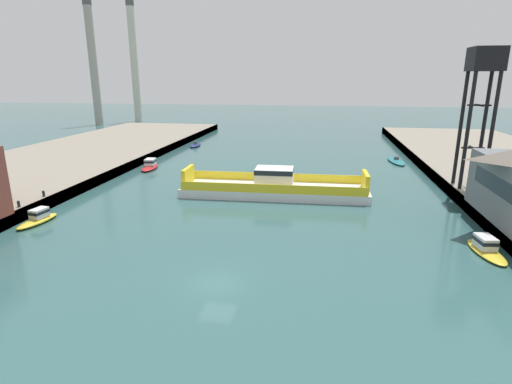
{
  "coord_description": "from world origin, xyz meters",
  "views": [
    {
      "loc": [
        7.19,
        -25.92,
        14.53
      ],
      "look_at": [
        0.0,
        17.7,
        2.0
      ],
      "focal_mm": 28.31,
      "sensor_mm": 36.0,
      "label": 1
    }
  ],
  "objects_px": {
    "moored_boat_mid_left": "(396,161)",
    "crane_tower": "(483,78)",
    "smokestack_distant_a": "(134,59)",
    "smokestack_distant_b": "(93,60)",
    "chain_ferry": "(274,187)",
    "moored_boat_mid_right": "(150,165)",
    "moored_boat_near_left": "(486,247)",
    "moored_boat_near_right": "(195,145)",
    "moored_boat_far_left": "(38,218)"
  },
  "relations": [
    {
      "from": "moored_boat_mid_left",
      "to": "crane_tower",
      "type": "height_order",
      "value": "crane_tower"
    },
    {
      "from": "smokestack_distant_a",
      "to": "smokestack_distant_b",
      "type": "xyz_separation_m",
      "value": [
        -7.54,
        -12.63,
        -0.78
      ]
    },
    {
      "from": "chain_ferry",
      "to": "moored_boat_mid_right",
      "type": "bearing_deg",
      "value": 151.04
    },
    {
      "from": "crane_tower",
      "to": "smokestack_distant_b",
      "type": "xyz_separation_m",
      "value": [
        -89.3,
        68.11,
        5.26
      ]
    },
    {
      "from": "moored_boat_near_left",
      "to": "moored_boat_near_right",
      "type": "distance_m",
      "value": 65.04
    },
    {
      "from": "moored_boat_near_right",
      "to": "moored_boat_mid_left",
      "type": "bearing_deg",
      "value": -14.47
    },
    {
      "from": "moored_boat_near_right",
      "to": "moored_boat_mid_left",
      "type": "relative_size",
      "value": 0.66
    },
    {
      "from": "moored_boat_near_right",
      "to": "moored_boat_near_left",
      "type": "bearing_deg",
      "value": -50.06
    },
    {
      "from": "moored_boat_near_right",
      "to": "smokestack_distant_a",
      "type": "distance_m",
      "value": 63.94
    },
    {
      "from": "moored_boat_far_left",
      "to": "moored_boat_near_left",
      "type": "bearing_deg",
      "value": -0.6
    },
    {
      "from": "moored_boat_near_right",
      "to": "moored_boat_mid_left",
      "type": "xyz_separation_m",
      "value": [
        40.71,
        -10.51,
        -0.06
      ]
    },
    {
      "from": "chain_ferry",
      "to": "moored_boat_near_left",
      "type": "bearing_deg",
      "value": -36.31
    },
    {
      "from": "moored_boat_mid_left",
      "to": "smokestack_distant_b",
      "type": "distance_m",
      "value": 98.28
    },
    {
      "from": "moored_boat_near_left",
      "to": "smokestack_distant_b",
      "type": "distance_m",
      "value": 122.66
    },
    {
      "from": "moored_boat_near_right",
      "to": "crane_tower",
      "type": "xyz_separation_m",
      "value": [
        45.78,
        -31.93,
        14.24
      ]
    },
    {
      "from": "moored_boat_mid_left",
      "to": "smokestack_distant_b",
      "type": "xyz_separation_m",
      "value": [
        -84.23,
        46.69,
        19.57
      ]
    },
    {
      "from": "moored_boat_mid_right",
      "to": "moored_boat_far_left",
      "type": "bearing_deg",
      "value": -91.49
    },
    {
      "from": "smokestack_distant_a",
      "to": "crane_tower",
      "type": "bearing_deg",
      "value": -44.64
    },
    {
      "from": "moored_boat_mid_left",
      "to": "chain_ferry",
      "type": "bearing_deg",
      "value": -127.75
    },
    {
      "from": "smokestack_distant_b",
      "to": "moored_boat_far_left",
      "type": "bearing_deg",
      "value": -63.71
    },
    {
      "from": "moored_boat_near_left",
      "to": "moored_boat_far_left",
      "type": "bearing_deg",
      "value": 179.4
    },
    {
      "from": "moored_boat_near_left",
      "to": "moored_boat_near_right",
      "type": "height_order",
      "value": "moored_boat_near_left"
    },
    {
      "from": "moored_boat_far_left",
      "to": "smokestack_distant_a",
      "type": "bearing_deg",
      "value": 109.48
    },
    {
      "from": "moored_boat_near_right",
      "to": "smokestack_distant_b",
      "type": "bearing_deg",
      "value": 140.26
    },
    {
      "from": "crane_tower",
      "to": "smokestack_distant_a",
      "type": "relative_size",
      "value": 0.42
    },
    {
      "from": "crane_tower",
      "to": "smokestack_distant_a",
      "type": "distance_m",
      "value": 115.07
    },
    {
      "from": "moored_boat_near_left",
      "to": "smokestack_distant_b",
      "type": "bearing_deg",
      "value": 134.74
    },
    {
      "from": "crane_tower",
      "to": "moored_boat_mid_left",
      "type": "bearing_deg",
      "value": 103.3
    },
    {
      "from": "chain_ferry",
      "to": "smokestack_distant_b",
      "type": "bearing_deg",
      "value": 132.44
    },
    {
      "from": "moored_boat_mid_right",
      "to": "smokestack_distant_b",
      "type": "height_order",
      "value": "smokestack_distant_b"
    },
    {
      "from": "moored_boat_near_right",
      "to": "moored_boat_mid_right",
      "type": "relative_size",
      "value": 0.84
    },
    {
      "from": "moored_boat_mid_right",
      "to": "moored_boat_far_left",
      "type": "height_order",
      "value": "moored_boat_mid_right"
    },
    {
      "from": "moored_boat_mid_right",
      "to": "smokestack_distant_b",
      "type": "xyz_separation_m",
      "value": [
        -42.97,
        58.99,
        19.2
      ]
    },
    {
      "from": "crane_tower",
      "to": "smokestack_distant_b",
      "type": "bearing_deg",
      "value": 142.67
    },
    {
      "from": "moored_boat_near_right",
      "to": "crane_tower",
      "type": "relative_size",
      "value": 0.32
    },
    {
      "from": "moored_boat_mid_right",
      "to": "moored_boat_mid_left",
      "type": "bearing_deg",
      "value": 16.6
    },
    {
      "from": "moored_boat_mid_right",
      "to": "smokestack_distant_a",
      "type": "xyz_separation_m",
      "value": [
        -35.43,
        71.62,
        19.98
      ]
    },
    {
      "from": "crane_tower",
      "to": "moored_boat_near_right",
      "type": "bearing_deg",
      "value": 145.1
    },
    {
      "from": "moored_boat_near_left",
      "to": "smokestack_distant_a",
      "type": "height_order",
      "value": "smokestack_distant_a"
    },
    {
      "from": "moored_boat_near_left",
      "to": "crane_tower",
      "type": "bearing_deg",
      "value": 77.35
    },
    {
      "from": "smokestack_distant_a",
      "to": "smokestack_distant_b",
      "type": "bearing_deg",
      "value": -120.85
    },
    {
      "from": "chain_ferry",
      "to": "moored_boat_near_right",
      "type": "xyz_separation_m",
      "value": [
        -21.67,
        35.1,
        -0.79
      ]
    },
    {
      "from": "moored_boat_mid_right",
      "to": "smokestack_distant_b",
      "type": "bearing_deg",
      "value": 126.07
    },
    {
      "from": "moored_boat_near_left",
      "to": "moored_boat_mid_left",
      "type": "bearing_deg",
      "value": 91.52
    },
    {
      "from": "moored_boat_near_right",
      "to": "smokestack_distant_b",
      "type": "xyz_separation_m",
      "value": [
        -43.52,
        36.18,
        19.51
      ]
    },
    {
      "from": "moored_boat_near_left",
      "to": "crane_tower",
      "type": "relative_size",
      "value": 0.35
    },
    {
      "from": "chain_ferry",
      "to": "smokestack_distant_b",
      "type": "height_order",
      "value": "smokestack_distant_b"
    },
    {
      "from": "moored_boat_far_left",
      "to": "moored_boat_mid_right",
      "type": "bearing_deg",
      "value": 88.51
    },
    {
      "from": "moored_boat_mid_left",
      "to": "crane_tower",
      "type": "bearing_deg",
      "value": -76.7
    },
    {
      "from": "smokestack_distant_a",
      "to": "moored_boat_far_left",
      "type": "bearing_deg",
      "value": -70.52
    }
  ]
}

